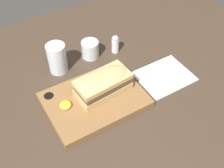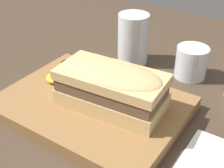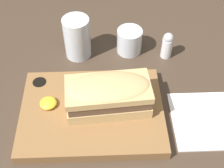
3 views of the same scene
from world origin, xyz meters
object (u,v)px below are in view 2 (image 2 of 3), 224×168
object	(u,v)px
serving_board	(92,105)
wine_glass	(191,63)
sandwich	(111,85)
water_glass	(133,42)

from	to	relation	value
serving_board	wine_glass	distance (cm)	24.78
sandwich	wine_glass	xyz separation A→B (cm)	(6.50, 21.76, -3.51)
sandwich	water_glass	size ratio (longest dim) A/B	1.65
serving_board	water_glass	size ratio (longest dim) A/B	2.81
sandwich	wine_glass	size ratio (longest dim) A/B	2.78
serving_board	wine_glass	world-z (taller)	wine_glass
serving_board	wine_glass	size ratio (longest dim) A/B	4.72
sandwich	water_glass	world-z (taller)	water_glass
water_glass	serving_board	bearing A→B (deg)	-79.82
water_glass	wine_glass	world-z (taller)	water_glass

